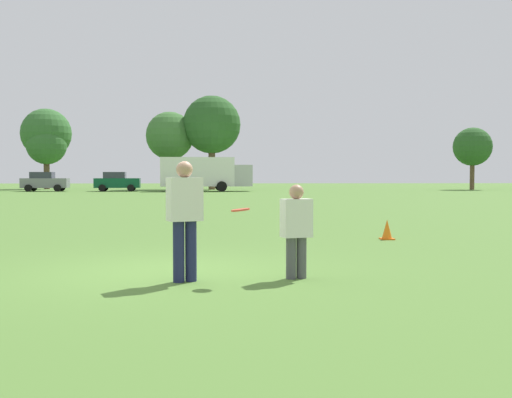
{
  "coord_description": "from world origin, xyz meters",
  "views": [
    {
      "loc": [
        1.03,
        -9.52,
        1.54
      ],
      "look_at": [
        1.54,
        1.59,
        1.09
      ],
      "focal_mm": 41.68,
      "sensor_mm": 36.0,
      "label": 1
    }
  ],
  "objects_px": {
    "player_thrower": "(185,214)",
    "parked_car_center": "(117,181)",
    "frisbee": "(240,210)",
    "traffic_cone": "(387,230)",
    "box_truck": "(204,173)",
    "player_defender": "(296,227)",
    "parked_car_mid_left": "(45,182)"
  },
  "relations": [
    {
      "from": "parked_car_mid_left",
      "to": "parked_car_center",
      "type": "height_order",
      "value": "same"
    },
    {
      "from": "frisbee",
      "to": "parked_car_center",
      "type": "distance_m",
      "value": 49.32
    },
    {
      "from": "frisbee",
      "to": "traffic_cone",
      "type": "xyz_separation_m",
      "value": [
        3.62,
        5.5,
        -0.81
      ]
    },
    {
      "from": "player_thrower",
      "to": "parked_car_center",
      "type": "xyz_separation_m",
      "value": [
        -9.92,
        48.05,
        -0.06
      ]
    },
    {
      "from": "player_defender",
      "to": "box_truck",
      "type": "bearing_deg",
      "value": 94.03
    },
    {
      "from": "player_defender",
      "to": "traffic_cone",
      "type": "height_order",
      "value": "player_defender"
    },
    {
      "from": "parked_car_mid_left",
      "to": "parked_car_center",
      "type": "xyz_separation_m",
      "value": [
        6.76,
        -0.07,
        0.0
      ]
    },
    {
      "from": "frisbee",
      "to": "box_truck",
      "type": "xyz_separation_m",
      "value": [
        -2.49,
        47.41,
        0.71
      ]
    },
    {
      "from": "player_defender",
      "to": "box_truck",
      "type": "distance_m",
      "value": 47.27
    },
    {
      "from": "traffic_cone",
      "to": "box_truck",
      "type": "distance_m",
      "value": 42.38
    },
    {
      "from": "frisbee",
      "to": "parked_car_center",
      "type": "height_order",
      "value": "parked_car_center"
    },
    {
      "from": "traffic_cone",
      "to": "frisbee",
      "type": "bearing_deg",
      "value": -123.3
    },
    {
      "from": "box_truck",
      "to": "parked_car_center",
      "type": "bearing_deg",
      "value": 174.96
    },
    {
      "from": "traffic_cone",
      "to": "player_defender",
      "type": "bearing_deg",
      "value": -117.99
    },
    {
      "from": "traffic_cone",
      "to": "parked_car_center",
      "type": "height_order",
      "value": "parked_car_center"
    },
    {
      "from": "box_truck",
      "to": "traffic_cone",
      "type": "bearing_deg",
      "value": -81.71
    },
    {
      "from": "player_thrower",
      "to": "parked_car_mid_left",
      "type": "bearing_deg",
      "value": 109.12
    },
    {
      "from": "player_defender",
      "to": "box_truck",
      "type": "xyz_separation_m",
      "value": [
        -3.32,
        47.14,
        0.97
      ]
    },
    {
      "from": "player_defender",
      "to": "frisbee",
      "type": "xyz_separation_m",
      "value": [
        -0.84,
        -0.27,
        0.27
      ]
    },
    {
      "from": "traffic_cone",
      "to": "parked_car_center",
      "type": "bearing_deg",
      "value": 108.59
    },
    {
      "from": "traffic_cone",
      "to": "box_truck",
      "type": "bearing_deg",
      "value": 98.29
    },
    {
      "from": "player_defender",
      "to": "parked_car_center",
      "type": "xyz_separation_m",
      "value": [
        -11.56,
        47.87,
        0.15
      ]
    },
    {
      "from": "frisbee",
      "to": "traffic_cone",
      "type": "bearing_deg",
      "value": 56.7
    },
    {
      "from": "player_thrower",
      "to": "player_defender",
      "type": "xyz_separation_m",
      "value": [
        1.64,
        0.19,
        -0.21
      ]
    },
    {
      "from": "frisbee",
      "to": "parked_car_mid_left",
      "type": "height_order",
      "value": "parked_car_mid_left"
    },
    {
      "from": "traffic_cone",
      "to": "box_truck",
      "type": "height_order",
      "value": "box_truck"
    },
    {
      "from": "traffic_cone",
      "to": "parked_car_center",
      "type": "xyz_separation_m",
      "value": [
        -14.34,
        42.64,
        0.69
      ]
    },
    {
      "from": "player_defender",
      "to": "traffic_cone",
      "type": "distance_m",
      "value": 5.95
    },
    {
      "from": "player_defender",
      "to": "parked_car_mid_left",
      "type": "height_order",
      "value": "parked_car_mid_left"
    },
    {
      "from": "player_thrower",
      "to": "parked_car_center",
      "type": "distance_m",
      "value": 49.07
    },
    {
      "from": "player_thrower",
      "to": "traffic_cone",
      "type": "height_order",
      "value": "player_thrower"
    },
    {
      "from": "parked_car_mid_left",
      "to": "box_truck",
      "type": "relative_size",
      "value": 0.5
    }
  ]
}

